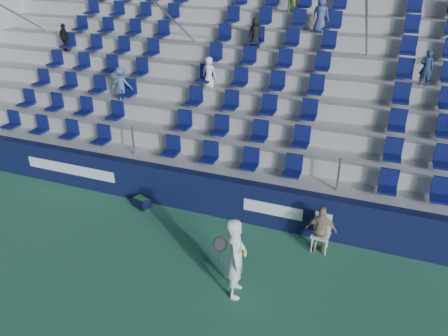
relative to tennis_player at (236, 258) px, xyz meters
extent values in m
plane|color=#31744F|center=(-1.40, -0.36, -0.95)|extent=(70.00, 70.00, 0.00)
cube|color=#0F1439|center=(-1.40, 2.79, -0.35)|extent=(24.00, 0.30, 1.20)
cube|color=white|center=(-6.40, 2.63, -0.33)|extent=(3.20, 0.02, 0.34)
cube|color=white|center=(0.10, 2.63, -0.33)|extent=(1.60, 0.02, 0.34)
cube|color=#A6A6A1|center=(-1.40, 3.36, -0.35)|extent=(24.00, 0.85, 1.20)
cube|color=#A6A6A1|center=(-1.40, 4.21, -0.10)|extent=(24.00, 0.85, 1.70)
cube|color=#A6A6A1|center=(-1.40, 5.06, 0.15)|extent=(24.00, 0.85, 2.20)
cube|color=#A6A6A1|center=(-1.40, 5.91, 0.40)|extent=(24.00, 0.85, 2.70)
cube|color=#A6A6A1|center=(-1.40, 6.76, 0.65)|extent=(24.00, 0.85, 3.20)
cube|color=#A6A6A1|center=(-1.40, 7.61, 0.90)|extent=(24.00, 0.85, 3.70)
cube|color=#A6A6A1|center=(-1.40, 8.46, 1.15)|extent=(24.00, 0.85, 4.20)
cube|color=#A6A6A1|center=(-1.40, 9.31, 1.40)|extent=(24.00, 0.85, 4.70)
cube|color=#A6A6A1|center=(-1.40, 10.16, 1.65)|extent=(24.00, 0.85, 5.20)
cube|color=#A6A6A1|center=(-1.40, 10.84, 2.15)|extent=(24.00, 0.50, 6.20)
cube|color=#0C124B|center=(-1.40, 3.36, 0.60)|extent=(16.05, 0.50, 0.70)
cube|color=#0C124B|center=(-1.40, 4.21, 1.10)|extent=(16.05, 0.50, 0.70)
cube|color=#0C124B|center=(-1.40, 5.06, 1.60)|extent=(16.05, 0.50, 0.70)
cube|color=#0C124B|center=(-1.40, 5.91, 2.10)|extent=(16.05, 0.50, 0.70)
cube|color=#0C124B|center=(-1.40, 6.76, 2.60)|extent=(16.05, 0.50, 0.70)
cube|color=#0C124B|center=(-1.40, 7.61, 3.10)|extent=(16.05, 0.50, 0.70)
cube|color=#0C124B|center=(-1.40, 8.46, 3.60)|extent=(16.05, 0.50, 0.70)
cube|color=#0C124B|center=(-1.40, 9.31, 4.10)|extent=(16.05, 0.50, 0.70)
cylinder|color=gray|center=(-4.40, 6.76, 3.40)|extent=(0.06, 7.68, 4.55)
cylinder|color=gray|center=(1.60, 6.76, 3.40)|extent=(0.06, 7.68, 4.55)
cylinder|color=gray|center=(-11.20, 6.76, 3.40)|extent=(0.06, 7.68, 4.55)
imported|color=#3B4582|center=(-0.06, 8.41, 3.82)|extent=(0.60, 0.43, 1.15)
imported|color=navy|center=(3.34, 6.71, 2.75)|extent=(0.40, 0.29, 1.01)
imported|color=black|center=(-9.30, 6.71, 2.77)|extent=(0.66, 0.42, 1.04)
imported|color=#445E97|center=(-5.81, 5.01, 1.80)|extent=(0.77, 0.52, 1.11)
imported|color=black|center=(-2.04, 7.56, 3.25)|extent=(0.50, 0.33, 1.00)
imported|color=white|center=(-3.03, 5.86, 2.24)|extent=(0.50, 0.35, 0.99)
imported|color=white|center=(0.00, 0.00, 0.00)|extent=(0.61, 0.79, 1.90)
cylinder|color=navy|center=(-0.25, -0.25, 0.16)|extent=(0.03, 0.03, 0.28)
torus|color=black|center=(-0.25, -0.25, 0.46)|extent=(0.30, 0.17, 0.28)
plane|color=#262626|center=(-0.25, -0.25, 0.46)|extent=(0.30, 0.16, 0.29)
sphere|color=yellow|center=(0.25, -0.20, 0.32)|extent=(0.07, 0.07, 0.07)
sphere|color=yellow|center=(0.25, -0.14, 0.35)|extent=(0.07, 0.07, 0.07)
cube|color=white|center=(1.45, 2.19, -0.51)|extent=(0.46, 0.46, 0.04)
cube|color=white|center=(1.45, 2.39, -0.25)|extent=(0.42, 0.08, 0.52)
cylinder|color=white|center=(1.28, 2.02, -0.74)|extent=(0.03, 0.03, 0.42)
cylinder|color=white|center=(1.62, 2.02, -0.74)|extent=(0.03, 0.03, 0.42)
cylinder|color=white|center=(1.28, 2.36, -0.74)|extent=(0.03, 0.03, 0.42)
cylinder|color=white|center=(1.62, 2.36, -0.74)|extent=(0.03, 0.03, 0.42)
imported|color=tan|center=(1.45, 2.14, -0.32)|extent=(0.77, 0.39, 1.27)
cube|color=#0F1338|center=(-3.76, 2.39, -0.82)|extent=(0.59, 0.48, 0.27)
cube|color=#1E662D|center=(-3.76, 2.39, -0.75)|extent=(0.47, 0.36, 0.16)
camera|label=1|loc=(2.40, -6.91, 5.84)|focal=35.00mm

